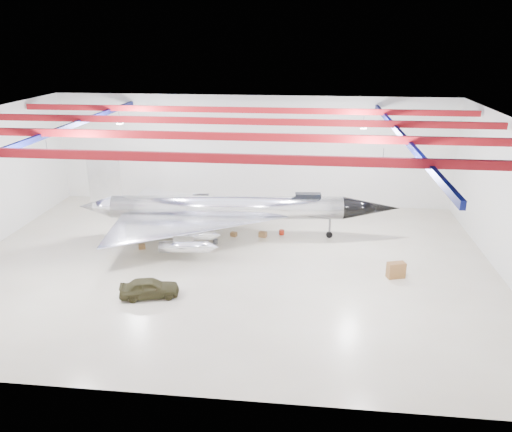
# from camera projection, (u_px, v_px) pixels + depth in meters

# --- Properties ---
(floor) EXTENTS (40.00, 40.00, 0.00)m
(floor) POSITION_uv_depth(u_px,v_px,m) (229.00, 264.00, 38.19)
(floor) COLOR #B8AD92
(floor) RESTS_ON ground
(wall_back) EXTENTS (40.00, 0.00, 40.00)m
(wall_back) POSITION_uv_depth(u_px,v_px,m) (252.00, 151.00, 50.34)
(wall_back) COLOR silver
(wall_back) RESTS_ON floor
(ceiling) EXTENTS (40.00, 40.00, 0.00)m
(ceiling) POSITION_uv_depth(u_px,v_px,m) (226.00, 119.00, 34.45)
(ceiling) COLOR #0A0F38
(ceiling) RESTS_ON wall_back
(ceiling_structure) EXTENTS (39.50, 29.50, 1.08)m
(ceiling_structure) POSITION_uv_depth(u_px,v_px,m) (226.00, 129.00, 34.68)
(ceiling_structure) COLOR maroon
(ceiling_structure) RESTS_ON ceiling
(jet_aircraft) EXTENTS (27.37, 16.97, 7.46)m
(jet_aircraft) POSITION_uv_depth(u_px,v_px,m) (227.00, 210.00, 42.42)
(jet_aircraft) COLOR silver
(jet_aircraft) RESTS_ON floor
(jeep) EXTENTS (4.18, 2.52, 1.33)m
(jeep) POSITION_uv_depth(u_px,v_px,m) (149.00, 288.00, 33.14)
(jeep) COLOR #333019
(jeep) RESTS_ON floor
(desk) EXTENTS (1.40, 0.99, 1.16)m
(desk) POSITION_uv_depth(u_px,v_px,m) (396.00, 270.00, 35.82)
(desk) COLOR brown
(desk) RESTS_ON floor
(crate_ply) EXTENTS (0.66, 0.60, 0.38)m
(crate_ply) POSITION_uv_depth(u_px,v_px,m) (142.00, 247.00, 40.82)
(crate_ply) COLOR olive
(crate_ply) RESTS_ON floor
(engine_drum) EXTENTS (0.47, 0.47, 0.37)m
(engine_drum) POSITION_uv_depth(u_px,v_px,m) (215.00, 241.00, 41.86)
(engine_drum) COLOR #59595B
(engine_drum) RESTS_ON floor
(parts_bin) EXTENTS (0.74, 0.65, 0.45)m
(parts_bin) POSITION_uv_depth(u_px,v_px,m) (263.00, 234.00, 43.22)
(parts_bin) COLOR olive
(parts_bin) RESTS_ON floor
(crate_small) EXTENTS (0.35, 0.29, 0.24)m
(crate_small) POSITION_uv_depth(u_px,v_px,m) (160.00, 218.00, 47.37)
(crate_small) COLOR #59595B
(crate_small) RESTS_ON floor
(tool_chest) EXTENTS (0.60, 0.60, 0.41)m
(tool_chest) POSITION_uv_depth(u_px,v_px,m) (282.00, 232.00, 43.74)
(tool_chest) COLOR #A12010
(tool_chest) RESTS_ON floor
(oil_barrel) EXTENTS (0.62, 0.56, 0.36)m
(oil_barrel) POSITION_uv_depth(u_px,v_px,m) (234.00, 234.00, 43.37)
(oil_barrel) COLOR olive
(oil_barrel) RESTS_ON floor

